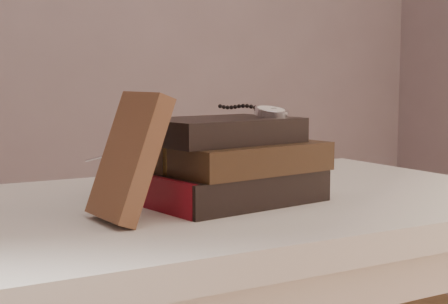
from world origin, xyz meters
TOP-DOWN VIEW (x-y plane):
  - table at (0.00, 0.35)m, footprint 1.00×0.60m
  - book_stack at (0.00, 0.31)m, footprint 0.28×0.21m
  - journal at (-0.18, 0.26)m, footprint 0.09×0.11m
  - pocket_watch at (0.07, 0.31)m, footprint 0.06×0.16m
  - eyeglasses at (-0.10, 0.38)m, footprint 0.12×0.13m

SIDE VIEW (x-z plane):
  - table at x=0.00m, z-range 0.28..1.03m
  - book_stack at x=0.00m, z-range 0.75..0.87m
  - eyeglasses at x=-0.10m, z-range 0.80..0.85m
  - journal at x=-0.18m, z-range 0.75..0.92m
  - pocket_watch at x=0.07m, z-range 0.87..0.89m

